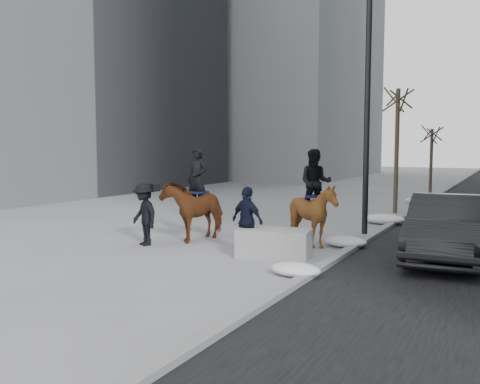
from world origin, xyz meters
The scene contains 13 objects.
ground centered at (0.00, 0.00, 0.00)m, with size 120.00×120.00×0.00m, color gray.
curb centered at (3.00, 10.00, 0.06)m, with size 0.25×90.00×0.12m, color gray.
building_left centered at (-19.00, 10.00, 10.00)m, with size 12.00×26.00×20.00m, color #595960.
planter centered at (1.52, 0.18, 0.36)m, with size 1.79×0.90×0.72m, color #999A9C.
car_near centered at (5.32, 2.03, 0.79)m, with size 1.67×4.78×1.58m, color black.
tree_near centered at (2.40, 10.31, 2.85)m, with size 1.20×1.20×5.70m, color #392D22, non-canonical shape.
tree_far centered at (2.40, 20.05, 2.11)m, with size 1.20×1.20×4.21m, color #3B2B23, non-canonical shape.
mounted_left centered at (-1.62, 1.35, 1.01)m, with size 1.17×2.20×2.72m.
mounted_right centered at (1.90, 1.96, 1.08)m, with size 1.82×1.94×2.70m.
feeder centered at (0.79, 0.14, 0.88)m, with size 1.11×1.00×1.75m.
camera_crew centered at (-2.33, -0.13, 0.89)m, with size 1.30×1.06×1.75m.
lamppost centered at (2.60, 4.73, 4.99)m, with size 0.25×0.80×9.09m.
snow_piles centered at (2.70, 6.53, 0.16)m, with size 1.42×16.35×0.36m.
Camera 1 is at (6.76, -11.21, 2.77)m, focal length 38.00 mm.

